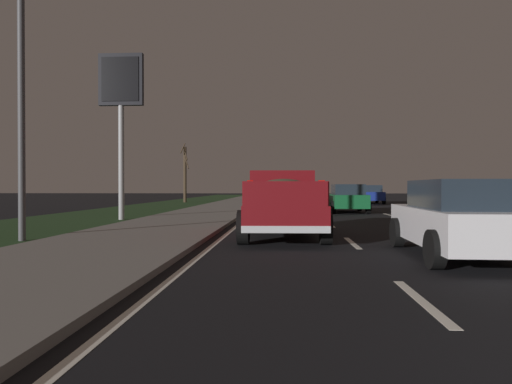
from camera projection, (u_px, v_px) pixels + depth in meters
name	position (u px, v px, depth m)	size (l,w,h in m)	color
ground	(341.00, 210.00, 29.06)	(144.00, 144.00, 0.00)	black
sidewalk_shoulder	(221.00, 208.00, 29.51)	(108.00, 4.00, 0.12)	slate
grass_verge	(142.00, 209.00, 29.82)	(108.00, 6.00, 0.01)	#1E3819
lane_markings	(290.00, 207.00, 32.09)	(108.00, 7.04, 0.01)	silver
pickup_truck	(282.00, 202.00, 13.31)	(5.48, 2.40, 1.87)	maroon
sedan_white	(460.00, 218.00, 9.38)	(4.44, 2.09, 1.54)	silver
sedan_green	(347.00, 198.00, 26.09)	(4.41, 2.04, 1.54)	#14592D
sedan_blue	(370.00, 194.00, 40.05)	(4.40, 2.03, 1.54)	navy
sedan_tan	(286.00, 199.00, 24.41)	(4.44, 2.09, 1.54)	#9E845B
gas_price_sign	(121.00, 95.00, 20.11)	(0.27, 1.90, 7.06)	#99999E
street_light_near	(31.00, 43.00, 12.20)	(0.36, 1.97, 8.59)	#4C4C51
bare_tree_far	(185.00, 173.00, 42.72)	(1.10, 0.85, 5.36)	#423323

